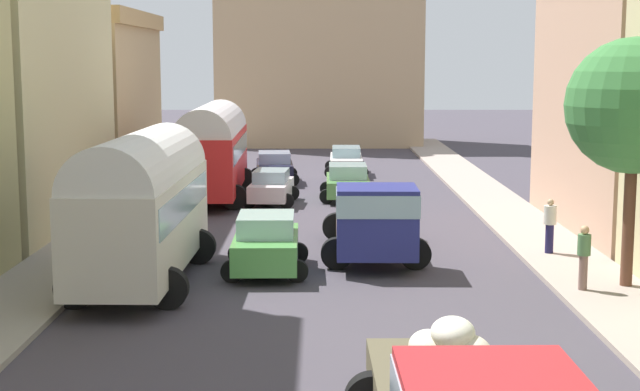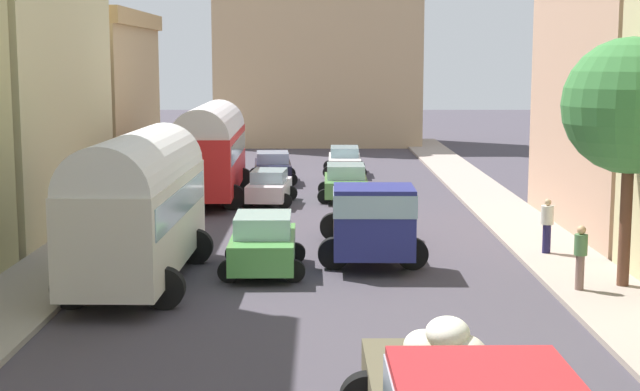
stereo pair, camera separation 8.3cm
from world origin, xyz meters
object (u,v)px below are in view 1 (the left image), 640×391
cargo_truck_1 (375,219)px  car_1 (348,161)px  pedestrian_2 (552,224)px  car_0 (349,182)px  pedestrian_1 (586,255)px  car_4 (276,167)px  parked_bus_0 (143,201)px  parked_bus_1 (215,147)px  car_2 (268,244)px  car_3 (273,187)px

cargo_truck_1 → car_1: cargo_truck_1 is taller
pedestrian_2 → car_0: bearing=115.8°
pedestrian_1 → car_4: bearing=112.1°
parked_bus_0 → pedestrian_2: bearing=16.1°
car_4 → parked_bus_1: bearing=-113.5°
parked_bus_0 → car_4: bearing=83.1°
car_0 → car_2: size_ratio=1.04×
cargo_truck_1 → car_4: (-3.76, 17.50, -0.48)m
car_3 → cargo_truck_1: bearing=-71.7°
car_1 → car_3: (-3.33, -9.81, -0.02)m
car_2 → pedestrian_2: bearing=13.3°
car_4 → pedestrian_1: size_ratio=2.25×
parked_bus_0 → car_0: size_ratio=2.05×
parked_bus_1 → car_1: bearing=55.4°
parked_bus_1 → car_3: size_ratio=2.44×
parked_bus_1 → pedestrian_1: (11.12, -16.35, -1.21)m
parked_bus_1 → pedestrian_2: size_ratio=5.15×
car_4 → car_3: bearing=-88.3°
car_4 → pedestrian_2: pedestrian_2 is taller
parked_bus_0 → car_2: (3.18, 1.35, -1.41)m
car_2 → parked_bus_1: bearing=102.4°
parked_bus_0 → parked_bus_1: size_ratio=0.89×
parked_bus_0 → cargo_truck_1: bearing=25.6°
car_2 → pedestrian_2: 8.58m
car_1 → pedestrian_1: bearing=-78.0°
parked_bus_1 → cargo_truck_1: 13.63m
car_0 → parked_bus_1: bearing=179.4°
car_4 → pedestrian_1: (8.79, -21.70, 0.27)m
car_4 → car_1: bearing=41.6°
cargo_truck_1 → car_4: 17.90m
car_2 → pedestrian_2: (8.35, 1.98, 0.19)m
parked_bus_1 → cargo_truck_1: bearing=-63.4°
car_4 → car_0: bearing=-58.1°
car_0 → car_4: car_0 is taller
cargo_truck_1 → car_3: size_ratio=1.92×
car_0 → car_3: (-3.16, -1.28, -0.03)m
cargo_truck_1 → parked_bus_0: bearing=-154.4°
parked_bus_1 → cargo_truck_1: parked_bus_1 is taller
car_0 → car_1: (0.17, 8.52, -0.01)m
parked_bus_0 → car_3: (2.68, 13.81, -1.50)m
car_1 → pedestrian_2: pedestrian_2 is taller
parked_bus_1 → pedestrian_1: parked_bus_1 is taller
pedestrian_1 → car_3: bearing=119.8°
parked_bus_0 → pedestrian_1: bearing=-6.1°
cargo_truck_1 → car_2: (-3.06, -1.64, -0.42)m
car_2 → car_4: car_2 is taller
car_0 → car_1: car_0 is taller
pedestrian_1 → car_0: bearing=108.5°
cargo_truck_1 → parked_bus_1: bearing=116.6°
parked_bus_1 → pedestrian_1: bearing=-55.8°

